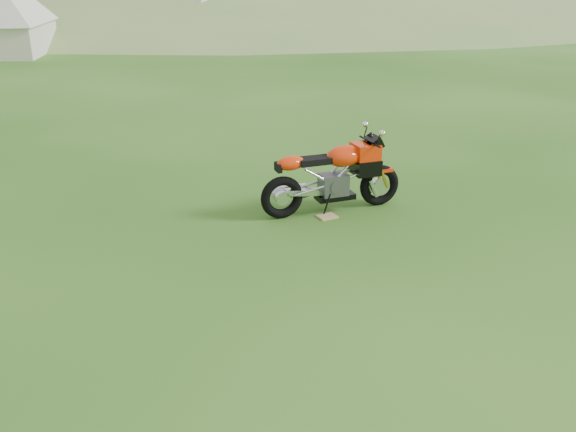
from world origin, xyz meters
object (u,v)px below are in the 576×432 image
plywood_board (327,216)px  sport_motorcycle (332,171)px  caravan (315,6)px  tent_mid (114,5)px  tent_right (209,4)px

plywood_board → sport_motorcycle: bearing=44.5°
plywood_board → caravan: bearing=59.6°
sport_motorcycle → caravan: bearing=68.4°
tent_mid → caravan: tent_mid is taller
caravan → tent_mid: bearing=159.0°
sport_motorcycle → tent_mid: bearing=91.2°
tent_right → caravan: (4.91, -0.30, -0.21)m
plywood_board → tent_right: (6.32, 19.45, 1.23)m
sport_motorcycle → caravan: size_ratio=0.41×
plywood_board → caravan: 22.22m
plywood_board → caravan: size_ratio=0.05×
plywood_board → tent_right: 20.48m
plywood_board → tent_right: size_ratio=0.08×
tent_mid → caravan: (8.26, -2.44, -0.16)m
sport_motorcycle → tent_right: (6.16, 19.29, 0.70)m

